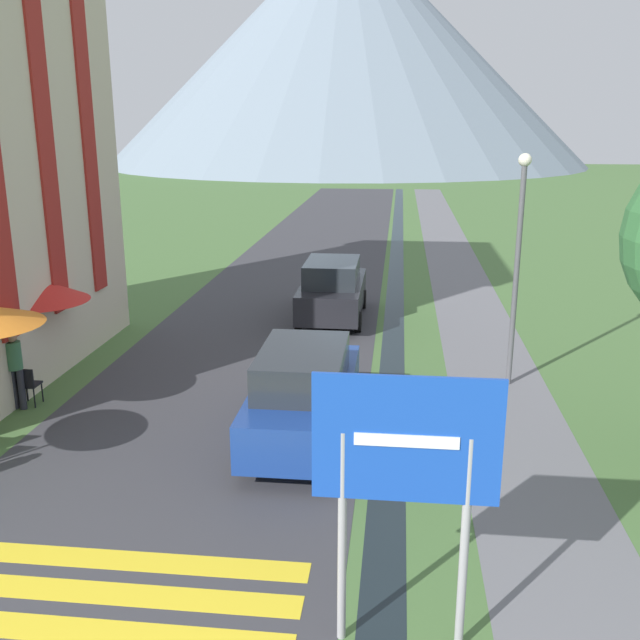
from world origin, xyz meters
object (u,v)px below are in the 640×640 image
Objects in this scene: cafe_chair_far_right at (27,383)px; streetlamp at (518,252)px; cafe_umbrella_rear_red at (38,290)px; cafe_chair_far_left at (11,380)px; person_standing_terrace at (15,365)px; road_sign at (405,467)px; parked_car_near at (304,393)px; parked_car_far at (332,290)px.

streetlamp is (10.22, 2.45, 2.54)m from cafe_chair_far_right.
cafe_umbrella_rear_red is at bearing -176.22° from streetlamp.
cafe_chair_far_left is (-0.42, 0.10, 0.00)m from cafe_chair_far_right.
person_standing_terrace is at bearing -165.76° from streetlamp.
road_sign is at bearing -105.69° from streetlamp.
road_sign is 0.64× the size of streetlamp.
parked_car_near is 6.14m from person_standing_terrace.
cafe_umbrella_rear_red is at bearing 157.54° from parked_car_near.
parked_car_near is at bearing -13.95° from cafe_chair_far_right.
cafe_chair_far_left is at bearing -167.53° from streetlamp.
cafe_chair_far_right is at bearing -19.14° from cafe_chair_far_left.
road_sign is 13.96m from parked_car_far.
parked_car_far is at bearing 131.82° from streetlamp.
streetlamp is at bearing 38.41° from parked_car_near.
road_sign is 3.84× the size of cafe_chair_far_left.
streetlamp reaches higher than cafe_umbrella_rear_red.
parked_car_near is 5.83m from streetlamp.
parked_car_near is 5.27× the size of cafe_chair_far_right.
streetlamp is (2.44, 8.69, 0.83)m from road_sign.
parked_car_near is 8.42m from parked_car_far.
cafe_chair_far_right and cafe_chair_far_left have the same top height.
road_sign is at bearing -43.95° from cafe_chair_far_right.
cafe_chair_far_right is at bearing 53.07° from person_standing_terrace.
parked_car_far is 9.64m from person_standing_terrace.
streetlamp reaches higher than cafe_chair_far_right.
cafe_chair_far_left is at bearing -87.72° from cafe_umbrella_rear_red.
road_sign is 1.39× the size of cafe_umbrella_rear_red.
cafe_umbrella_rear_red is at bearing -137.05° from parked_car_far.
cafe_chair_far_left is 0.17× the size of streetlamp.
parked_car_near is at bearing -22.46° from cafe_umbrella_rear_red.
person_standing_terrace is (-5.83, -7.67, 0.06)m from parked_car_far.
road_sign reaches higher than cafe_chair_far_right.
parked_car_near is at bearing 108.79° from road_sign.
parked_car_far is at bearing 42.95° from cafe_umbrella_rear_red.
parked_car_far reaches higher than cafe_chair_far_right.
cafe_chair_far_right is (-5.70, -7.50, -0.40)m from parked_car_far.
cafe_chair_far_left is (-6.38, 1.02, -0.40)m from parked_car_near.
streetlamp reaches higher than person_standing_terrace.
streetlamp is at bearing 3.78° from cafe_umbrella_rear_red.
road_sign is at bearing -44.05° from cafe_umbrella_rear_red.
streetlamp is (10.35, 2.63, 2.08)m from person_standing_terrace.
cafe_umbrella_rear_red is at bearing 100.22° from cafe_chair_far_right.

